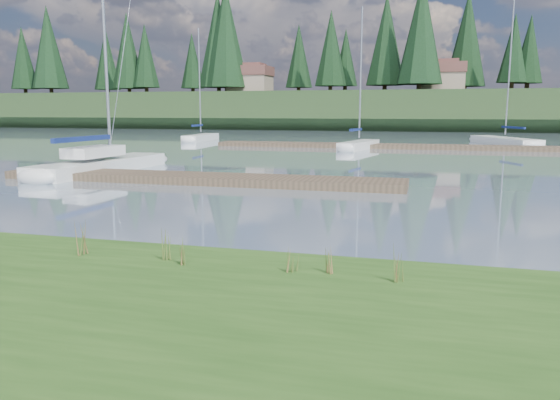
% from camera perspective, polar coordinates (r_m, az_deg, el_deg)
% --- Properties ---
extents(ground, '(200.00, 200.00, 0.00)m').
position_cam_1_polar(ground, '(40.71, 8.71, 5.42)').
color(ground, '#7A8DA1').
rests_on(ground, ground).
extents(ridge, '(200.00, 20.00, 5.00)m').
position_cam_1_polar(ridge, '(83.48, 12.22, 9.04)').
color(ridge, '#1D3117').
rests_on(ridge, ground).
extents(sailboat_main, '(2.25, 9.19, 13.07)m').
position_cam_1_polar(sailboat_main, '(26.39, -17.33, 3.88)').
color(sailboat_main, silver).
rests_on(sailboat_main, ground).
extents(dock_near, '(16.00, 2.00, 0.30)m').
position_cam_1_polar(dock_near, '(21.35, -8.75, 2.25)').
color(dock_near, '#4C3D2C').
rests_on(dock_near, ground).
extents(dock_far, '(26.00, 2.20, 0.30)m').
position_cam_1_polar(dock_far, '(40.52, 11.54, 5.53)').
color(dock_far, '#4C3D2C').
rests_on(dock_far, ground).
extents(sailboat_bg_0, '(1.60, 6.77, 9.90)m').
position_cam_1_polar(sailboat_bg_0, '(50.30, -8.03, 6.55)').
color(sailboat_bg_0, silver).
rests_on(sailboat_bg_0, ground).
extents(sailboat_bg_2, '(2.51, 6.55, 9.83)m').
position_cam_1_polar(sailboat_bg_2, '(39.75, 8.51, 5.81)').
color(sailboat_bg_2, silver).
rests_on(sailboat_bg_2, ground).
extents(sailboat_bg_3, '(5.18, 8.94, 13.08)m').
position_cam_1_polar(sailboat_bg_3, '(48.10, 21.95, 5.83)').
color(sailboat_bg_3, silver).
rests_on(sailboat_bg_3, ground).
extents(weed_0, '(0.17, 0.14, 0.52)m').
position_cam_1_polar(weed_0, '(8.82, -10.44, -5.29)').
color(weed_0, '#475B23').
rests_on(weed_0, bank).
extents(weed_1, '(0.17, 0.14, 0.52)m').
position_cam_1_polar(weed_1, '(9.19, -11.70, -4.73)').
color(weed_1, '#475B23').
rests_on(weed_1, bank).
extents(weed_2, '(0.17, 0.14, 0.56)m').
position_cam_1_polar(weed_2, '(8.23, 5.43, -6.09)').
color(weed_2, '#475B23').
rests_on(weed_2, bank).
extents(weed_3, '(0.17, 0.14, 0.60)m').
position_cam_1_polar(weed_3, '(9.81, -20.08, -3.99)').
color(weed_3, '#475B23').
rests_on(weed_3, bank).
extents(weed_4, '(0.17, 0.14, 0.43)m').
position_cam_1_polar(weed_4, '(8.31, 1.30, -6.30)').
color(weed_4, '#475B23').
rests_on(weed_4, bank).
extents(weed_5, '(0.17, 0.14, 0.66)m').
position_cam_1_polar(weed_5, '(7.99, 12.05, -6.45)').
color(weed_5, '#475B23').
rests_on(weed_5, bank).
extents(mud_lip, '(60.00, 0.50, 0.14)m').
position_cam_1_polar(mud_lip, '(10.27, -12.30, -6.11)').
color(mud_lip, '#33281C').
rests_on(mud_lip, ground).
extents(conifer_0, '(5.72, 5.72, 14.15)m').
position_cam_1_polar(conifer_0, '(98.17, -23.03, 14.48)').
color(conifer_0, '#382619').
rests_on(conifer_0, ridge).
extents(conifer_1, '(4.40, 4.40, 11.30)m').
position_cam_1_polar(conifer_1, '(93.18, -13.89, 14.41)').
color(conifer_1, '#382619').
rests_on(conifer_1, ridge).
extents(conifer_2, '(6.60, 6.60, 16.05)m').
position_cam_1_polar(conifer_2, '(84.45, -5.67, 16.72)').
color(conifer_2, '#382619').
rests_on(conifer_2, ridge).
extents(conifer_3, '(4.84, 4.84, 12.25)m').
position_cam_1_polar(conifer_3, '(84.11, 5.34, 15.52)').
color(conifer_3, '#382619').
rests_on(conifer_3, ridge).
extents(conifer_4, '(6.16, 6.16, 15.10)m').
position_cam_1_polar(conifer_4, '(77.06, 14.53, 16.84)').
color(conifer_4, '#382619').
rests_on(conifer_4, ridge).
extents(conifer_5, '(3.96, 3.96, 10.35)m').
position_cam_1_polar(conifer_5, '(81.41, 23.25, 14.37)').
color(conifer_5, '#382619').
rests_on(conifer_5, ridge).
extents(house_0, '(6.30, 5.30, 4.65)m').
position_cam_1_polar(house_0, '(84.77, -3.16, 12.49)').
color(house_0, gray).
rests_on(house_0, ridge).
extents(house_1, '(6.30, 5.30, 4.65)m').
position_cam_1_polar(house_1, '(81.48, 16.57, 12.25)').
color(house_1, gray).
rests_on(house_1, ridge).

